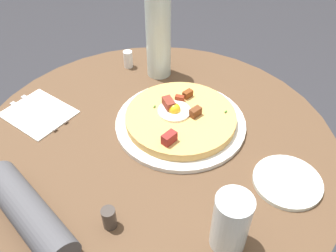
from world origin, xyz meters
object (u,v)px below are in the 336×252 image
Objects in this scene: dining_table at (156,182)px; pizza_plate at (180,123)px; pepper_shaker at (109,218)px; knife at (33,116)px; water_bottle at (158,36)px; fork at (44,109)px; salt_shaker at (128,59)px; breakfast_pizza at (180,117)px; bread_plate at (287,182)px; water_glass at (231,222)px.

dining_table is 2.70× the size of pizza_plate.
dining_table is 0.32m from pepper_shaker.
dining_table is 18.43× the size of pepper_shaker.
knife is 0.41m from water_bottle.
pizza_plate is 0.33m from pepper_shaker.
dining_table is at bearing 97.59° from pizza_plate.
dining_table is at bearing -158.07° from knife.
water_bottle is at bearing -34.27° from dining_table.
pepper_shaker is at bearing 127.97° from dining_table.
fork is 0.30m from salt_shaker.
fork is at bearing 86.94° from water_bottle.
water_bottle is (0.23, -0.08, 0.10)m from breakfast_pizza.
bread_plate is 0.59× the size of water_bottle.
water_glass is 2.42× the size of salt_shaker.
knife is at bearing 37.23° from bread_plate.
fork is 0.71× the size of water_bottle.
pepper_shaker is (0.15, 0.17, -0.04)m from water_glass.
breakfast_pizza is at bearing 160.61° from water_bottle.
bread_plate is at bearing -148.07° from dining_table.
pizza_plate is at bearing 176.54° from salt_shaker.
pizza_plate is 1.18× the size of breakfast_pizza.
pizza_plate is 0.31m from salt_shaker.
water_glass is 0.65m from salt_shaker.
pizza_plate is at bearing -82.41° from dining_table.
water_bottle is at bearing -113.46° from fork.
water_glass is at bearing 160.50° from water_bottle.
breakfast_pizza is (0.01, -0.08, 0.19)m from dining_table.
breakfast_pizza is 1.88× the size of bread_plate.
salt_shaker is at bearing -98.11° from fork.
fork and knife have the same top height.
bread_plate is at bearing -179.31° from water_bottle.
water_glass is 0.51× the size of water_bottle.
water_glass is at bearing 175.46° from fork.
bread_plate is 0.83× the size of fork.
fork is (0.25, 0.27, -0.02)m from breakfast_pizza.
salt_shaker is (0.31, -0.02, 0.02)m from pizza_plate.
breakfast_pizza reaches higher than pizza_plate.
knife is 0.71× the size of water_bottle.
salt_shaker is (0.32, -0.10, 0.19)m from dining_table.
water_glass is at bearing 168.07° from salt_shaker.
breakfast_pizza is at bearing 16.91° from bread_plate.
knife is 1.40× the size of water_glass.
knife is (0.52, 0.39, 0.00)m from bread_plate.
bread_plate is at bearing -163.19° from pizza_plate.
salt_shaker is at bearing 6.41° from bread_plate.
breakfast_pizza reaches higher than fork.
fork is at bearing -1.04° from pepper_shaker.
water_bottle is (0.51, 0.01, 0.12)m from bread_plate.
breakfast_pizza reaches higher than salt_shaker.
water_glass is (-0.55, -0.19, 0.06)m from knife.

